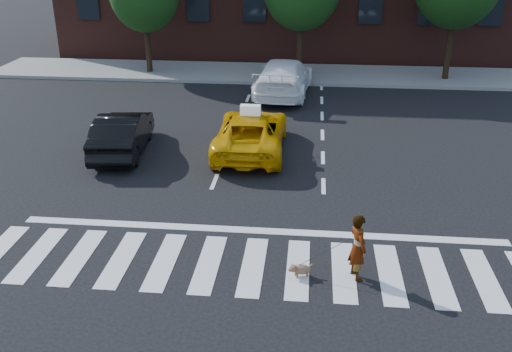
# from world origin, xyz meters

# --- Properties ---
(ground) EXTENTS (120.00, 120.00, 0.00)m
(ground) POSITION_xyz_m (0.00, 0.00, 0.00)
(ground) COLOR black
(ground) RESTS_ON ground
(crosswalk) EXTENTS (13.00, 2.40, 0.01)m
(crosswalk) POSITION_xyz_m (0.00, 0.00, 0.01)
(crosswalk) COLOR silver
(crosswalk) RESTS_ON ground
(stop_line) EXTENTS (12.00, 0.30, 0.01)m
(stop_line) POSITION_xyz_m (0.00, 1.60, 0.01)
(stop_line) COLOR silver
(stop_line) RESTS_ON ground
(sidewalk_far) EXTENTS (30.00, 4.00, 0.15)m
(sidewalk_far) POSITION_xyz_m (0.00, 17.50, 0.07)
(sidewalk_far) COLOR slate
(sidewalk_far) RESTS_ON ground
(taxi) EXTENTS (2.23, 4.78, 1.32)m
(taxi) POSITION_xyz_m (-0.79, 7.00, 0.66)
(taxi) COLOR #DF9E04
(taxi) RESTS_ON ground
(black_sedan) EXTENTS (1.86, 4.22, 1.35)m
(black_sedan) POSITION_xyz_m (-5.00, 6.47, 0.67)
(black_sedan) COLOR black
(black_sedan) RESTS_ON ground
(white_suv) EXTENTS (2.64, 5.59, 1.57)m
(white_suv) POSITION_xyz_m (-0.09, 13.98, 0.79)
(white_suv) COLOR white
(white_suv) RESTS_ON ground
(woman) EXTENTS (0.54, 0.64, 1.50)m
(woman) POSITION_xyz_m (2.24, -0.20, 0.75)
(woman) COLOR #999999
(woman) RESTS_ON ground
(dog) EXTENTS (0.54, 0.34, 0.32)m
(dog) POSITION_xyz_m (1.05, -0.30, 0.18)
(dog) COLOR #947A4B
(dog) RESTS_ON ground
(taxi_sign) EXTENTS (0.65, 0.28, 0.32)m
(taxi_sign) POSITION_xyz_m (-0.79, 6.80, 1.48)
(taxi_sign) COLOR white
(taxi_sign) RESTS_ON taxi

